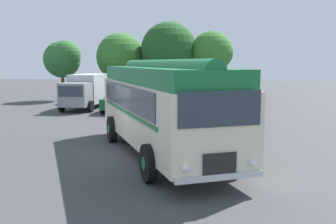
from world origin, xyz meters
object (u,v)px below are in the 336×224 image
at_px(car_mid_left, 162,100).
at_px(car_mid_right, 207,101).
at_px(vintage_bus, 161,104).
at_px(car_near_left, 121,99).
at_px(car_far_right, 246,101).
at_px(box_van, 86,90).

distance_m(car_mid_left, car_mid_right, 3.10).
relative_size(vintage_bus, car_near_left, 2.36).
height_order(car_mid_left, car_mid_right, same).
bearing_deg(car_far_right, car_near_left, -175.47).
height_order(car_mid_right, car_far_right, same).
relative_size(car_far_right, box_van, 0.74).
distance_m(car_near_left, car_mid_right, 5.94).
relative_size(car_near_left, car_far_right, 0.98).
bearing_deg(vintage_bus, box_van, 121.94).
relative_size(car_mid_left, box_van, 0.74).
height_order(car_far_right, box_van, box_van).
xyz_separation_m(car_mid_left, box_van, (-5.89, 1.19, 0.52)).
bearing_deg(vintage_bus, car_far_right, 75.84).
bearing_deg(car_near_left, car_mid_right, 2.65).
distance_m(car_mid_left, car_far_right, 5.65).
bearing_deg(car_far_right, car_mid_left, -174.80).
bearing_deg(box_van, car_near_left, -23.72).
height_order(vintage_bus, car_mid_right, vintage_bus).
xyz_separation_m(car_mid_left, car_mid_right, (3.10, 0.12, 0.00)).
bearing_deg(car_far_right, car_mid_right, -171.10).
bearing_deg(car_mid_right, car_mid_left, -177.85).
bearing_deg(box_van, car_mid_right, -6.79).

